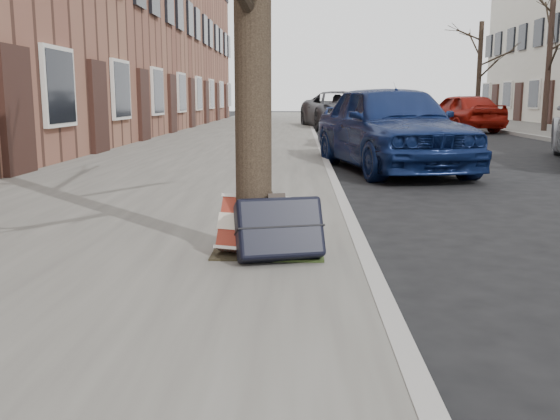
{
  "coord_description": "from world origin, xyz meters",
  "views": [
    {
      "loc": [
        -1.76,
        -3.65,
        1.3
      ],
      "look_at": [
        -1.9,
        0.8,
        0.5
      ],
      "focal_mm": 40.0,
      "sensor_mm": 36.0,
      "label": 1
    }
  ],
  "objects_px": {
    "suitcase_red": "(259,226)",
    "suitcase_navy": "(279,228)",
    "car_near_mid": "(368,124)",
    "car_near_front": "(391,127)"
  },
  "relations": [
    {
      "from": "suitcase_red",
      "to": "suitcase_navy",
      "type": "height_order",
      "value": "suitcase_navy"
    },
    {
      "from": "suitcase_red",
      "to": "car_near_mid",
      "type": "xyz_separation_m",
      "value": [
        2.13,
        12.06,
        0.28
      ]
    },
    {
      "from": "car_near_front",
      "to": "car_near_mid",
      "type": "height_order",
      "value": "car_near_front"
    },
    {
      "from": "suitcase_navy",
      "to": "car_near_mid",
      "type": "distance_m",
      "value": 12.39
    },
    {
      "from": "suitcase_navy",
      "to": "car_near_mid",
      "type": "height_order",
      "value": "car_near_mid"
    },
    {
      "from": "suitcase_navy",
      "to": "car_near_front",
      "type": "xyz_separation_m",
      "value": [
        1.79,
        6.92,
        0.43
      ]
    },
    {
      "from": "car_near_front",
      "to": "car_near_mid",
      "type": "distance_m",
      "value": 5.32
    },
    {
      "from": "suitcase_navy",
      "to": "car_near_mid",
      "type": "relative_size",
      "value": 0.17
    },
    {
      "from": "suitcase_red",
      "to": "car_near_front",
      "type": "height_order",
      "value": "car_near_front"
    },
    {
      "from": "car_near_mid",
      "to": "suitcase_red",
      "type": "bearing_deg",
      "value": -80.39
    }
  ]
}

